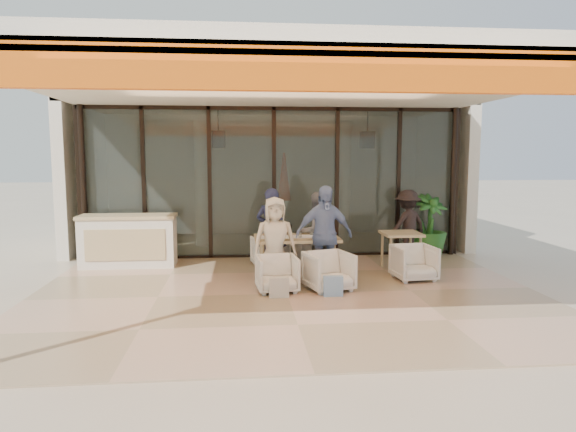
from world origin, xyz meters
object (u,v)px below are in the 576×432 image
(standing_woman, at_px, (407,225))
(host_counter, at_px, (128,241))
(side_table, at_px, (401,238))
(chair_near_left, at_px, (277,272))
(dining_table, at_px, (296,240))
(chair_far_right, at_px, (312,250))
(diner_navy, at_px, (272,230))
(side_chair, at_px, (414,261))
(potted_palm, at_px, (429,226))
(chair_far_left, at_px, (270,250))
(diner_grey, at_px, (316,232))
(chair_near_right, at_px, (329,270))
(diner_cream, at_px, (275,241))
(diner_periwinkle, at_px, (324,235))

(standing_woman, bearing_deg, host_counter, -23.44)
(side_table, bearing_deg, chair_near_left, -152.29)
(dining_table, height_order, chair_far_right, dining_table)
(side_table, bearing_deg, diner_navy, 177.33)
(side_chair, relative_size, potted_palm, 0.51)
(chair_far_left, distance_m, diner_grey, 1.06)
(chair_near_right, height_order, diner_cream, diner_cream)
(diner_cream, distance_m, side_table, 2.57)
(host_counter, bearing_deg, diner_navy, -14.29)
(chair_near_right, bearing_deg, host_counter, 133.29)
(host_counter, relative_size, chair_far_left, 2.77)
(diner_periwinkle, bearing_deg, potted_palm, 31.48)
(standing_woman, xyz_separation_m, potted_palm, (0.55, 0.22, -0.05))
(host_counter, bearing_deg, chair_near_left, -37.28)
(chair_far_right, height_order, chair_near_right, chair_near_right)
(side_chair, distance_m, standing_woman, 1.89)
(chair_far_right, bearing_deg, side_table, 150.06)
(chair_far_left, distance_m, diner_cream, 1.46)
(diner_grey, height_order, standing_woman, diner_grey)
(dining_table, relative_size, diner_navy, 0.94)
(diner_navy, bearing_deg, diner_grey, -165.18)
(chair_near_right, distance_m, diner_grey, 1.46)
(chair_near_right, relative_size, diner_cream, 0.47)
(chair_near_right, distance_m, side_chair, 1.69)
(diner_grey, bearing_deg, diner_cream, 29.89)
(chair_near_right, bearing_deg, diner_grey, 73.56)
(host_counter, distance_m, diner_periwinkle, 3.96)
(diner_grey, relative_size, potted_palm, 1.10)
(diner_navy, distance_m, standing_woman, 3.05)
(diner_grey, distance_m, diner_cream, 1.23)
(diner_cream, height_order, side_table, diner_cream)
(diner_periwinkle, bearing_deg, chair_near_right, -96.45)
(host_counter, distance_m, dining_table, 3.38)
(dining_table, height_order, diner_periwinkle, diner_periwinkle)
(chair_near_left, height_order, diner_cream, diner_cream)
(chair_near_left, bearing_deg, potted_palm, 30.93)
(standing_woman, bearing_deg, side_table, 40.45)
(chair_near_right, bearing_deg, potted_palm, 27.70)
(diner_grey, bearing_deg, chair_near_left, 41.95)
(side_chair, bearing_deg, chair_near_left, -172.86)
(chair_near_left, xyz_separation_m, standing_woman, (2.91, 2.32, 0.41))
(host_counter, xyz_separation_m, chair_near_left, (2.76, -2.10, -0.20))
(side_chair, bearing_deg, host_counter, 158.05)
(diner_cream, xyz_separation_m, potted_palm, (3.46, 2.04, -0.06))
(chair_near_right, distance_m, diner_cream, 1.06)
(diner_cream, relative_size, potted_palm, 1.09)
(dining_table, distance_m, diner_navy, 0.62)
(dining_table, height_order, chair_far_left, dining_table)
(side_table, bearing_deg, diner_grey, 175.93)
(diner_grey, height_order, diner_cream, diner_grey)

